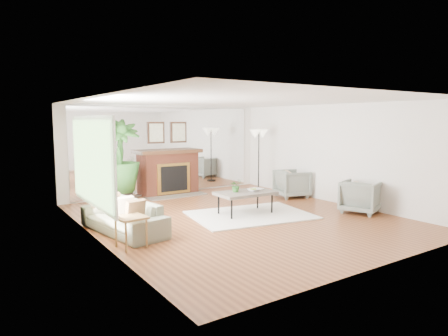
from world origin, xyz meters
TOP-DOWN VIEW (x-y plane):
  - ground at (0.00, 0.00)m, footprint 7.00×7.00m
  - wall_left at (-2.99, 0.00)m, footprint 0.02×7.00m
  - wall_right at (2.99, 0.00)m, footprint 0.02×7.00m
  - wall_back at (0.00, 3.49)m, footprint 6.00×0.02m
  - mirror_panel at (0.00, 3.47)m, footprint 5.40×0.04m
  - window_panel at (-2.96, 0.40)m, footprint 0.04×2.40m
  - fireplace at (0.00, 3.26)m, footprint 1.85×0.83m
  - area_rug at (0.34, -0.01)m, footprint 2.82×2.23m
  - coffee_table at (0.31, 0.14)m, footprint 1.31×0.79m
  - sofa at (-2.45, 0.26)m, footprint 1.10×2.10m
  - armchair_back at (2.60, 1.08)m, footprint 1.00×0.98m
  - armchair_front at (2.60, -1.16)m, footprint 1.03×1.02m
  - side_table at (-2.65, -0.68)m, footprint 0.51×0.51m
  - potted_ficus at (-1.63, 2.82)m, footprint 1.09×1.09m
  - floor_lamp at (2.27, 2.14)m, footprint 0.59×0.33m
  - tabletop_plant at (0.12, 0.24)m, footprint 0.29×0.26m
  - fruit_bowl at (0.47, 0.08)m, footprint 0.28×0.28m
  - book at (0.62, 0.21)m, footprint 0.29×0.33m

SIDE VIEW (x-z plane):
  - ground at x=0.00m, z-range 0.00..0.00m
  - area_rug at x=0.34m, z-range 0.00..0.03m
  - sofa at x=-2.45m, z-range 0.00..0.58m
  - armchair_front at x=2.60m, z-range 0.00..0.73m
  - armchair_back at x=2.60m, z-range 0.00..0.75m
  - side_table at x=-2.65m, z-range 0.18..0.70m
  - coffee_table at x=0.31m, z-range 0.21..0.73m
  - book at x=0.62m, z-range 0.52..0.54m
  - fruit_bowl at x=0.47m, z-range 0.52..0.58m
  - fireplace at x=0.00m, z-range -0.37..1.68m
  - tabletop_plant at x=0.12m, z-range 0.52..0.80m
  - potted_ficus at x=-1.63m, z-range 0.07..2.20m
  - wall_left at x=-2.99m, z-range 0.00..2.50m
  - wall_right at x=2.99m, z-range 0.00..2.50m
  - wall_back at x=0.00m, z-range 0.00..2.50m
  - mirror_panel at x=0.00m, z-range 0.05..2.45m
  - window_panel at x=-2.96m, z-range 0.60..2.10m
  - floor_lamp at x=2.27m, z-range 0.65..2.47m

